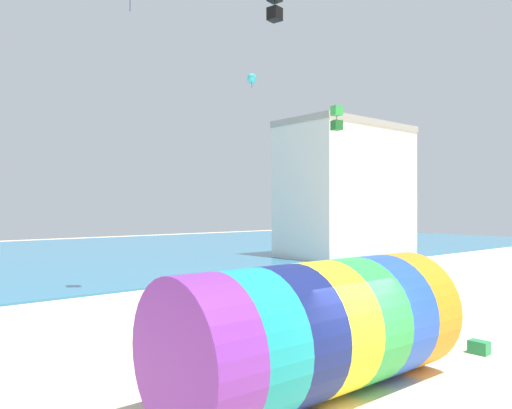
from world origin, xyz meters
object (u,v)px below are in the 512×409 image
(giant_inflatable_tube, at_px, (316,328))
(kite_handler, at_px, (426,318))
(kite_green_box, at_px, (337,118))
(kite_cyan_parafoil, at_px, (252,79))
(cooler_box, at_px, (479,347))
(kite_black_box, at_px, (275,5))

(giant_inflatable_tube, xyz_separation_m, kite_handler, (4.76, 0.27, -0.52))
(giant_inflatable_tube, xyz_separation_m, kite_green_box, (8.55, 6.82, 6.46))
(kite_cyan_parafoil, bearing_deg, cooler_box, -101.35)
(giant_inflatable_tube, relative_size, kite_handler, 4.05)
(giant_inflatable_tube, relative_size, kite_black_box, 4.53)
(kite_green_box, bearing_deg, kite_handler, -120.11)
(kite_green_box, bearing_deg, cooler_box, -110.87)
(kite_handler, relative_size, cooler_box, 3.42)
(kite_black_box, height_order, cooler_box, kite_black_box)
(kite_black_box, bearing_deg, kite_green_box, -71.81)
(kite_cyan_parafoil, bearing_deg, giant_inflatable_tube, -124.04)
(giant_inflatable_tube, height_order, kite_green_box, kite_green_box)
(kite_handler, bearing_deg, kite_black_box, 73.33)
(giant_inflatable_tube, relative_size, cooler_box, 13.84)
(giant_inflatable_tube, relative_size, kite_cyan_parafoil, 5.25)
(cooler_box, bearing_deg, kite_handler, 129.13)
(cooler_box, bearing_deg, kite_green_box, 69.13)
(giant_inflatable_tube, xyz_separation_m, kite_cyan_parafoil, (8.26, 12.23, 9.18))
(kite_handler, relative_size, kite_cyan_parafoil, 1.30)
(kite_handler, xyz_separation_m, kite_black_box, (2.84, 9.47, 12.55))
(kite_green_box, bearing_deg, kite_cyan_parafoil, 93.10)
(cooler_box, bearing_deg, giant_inflatable_tube, 171.74)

